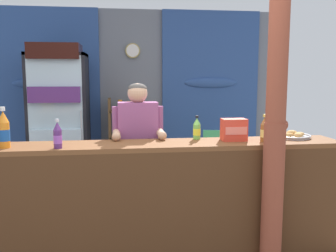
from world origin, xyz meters
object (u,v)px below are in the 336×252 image
Objects in this scene: shopkeeper at (138,141)px; soda_bottle_orange_soda at (4,131)px; snack_box_crackers at (234,130)px; stall_counter at (157,191)px; pastry_tray at (292,135)px; soda_bottle_grape_soda at (58,136)px; timber_post at (275,129)px; bottle_shelf_rack at (125,139)px; soda_bottle_lime_soda at (197,129)px; plastic_lawn_chair at (218,156)px; soda_bottle_iced_tea at (264,130)px; drink_fridge at (59,112)px.

soda_bottle_orange_soda is at bearing -156.81° from shopkeeper.
shopkeeper is 6.95× the size of snack_box_crackers.
shopkeeper is 4.53× the size of soda_bottle_orange_soda.
snack_box_crackers is at bearing 10.90° from stall_counter.
snack_box_crackers is 0.63× the size of pastry_tray.
soda_bottle_orange_soda is 0.44m from soda_bottle_grape_soda.
timber_post is 1.90× the size of bottle_shelf_rack.
soda_bottle_lime_soda is 1.01× the size of snack_box_crackers.
plastic_lawn_chair is at bearing 87.92° from timber_post.
soda_bottle_iced_tea is at bearing -23.46° from shopkeeper.
snack_box_crackers is at bearing 6.42° from soda_bottle_grape_soda.
snack_box_crackers is at bearing 2.73° from soda_bottle_orange_soda.
bottle_shelf_rack is (-1.16, 2.54, -0.48)m from timber_post.
timber_post is 1.74m from soda_bottle_grape_soda.
drink_fridge is 5.97× the size of soda_bottle_orange_soda.
pastry_tray is (0.28, -1.53, 0.52)m from plastic_lawn_chair.
stall_counter is 9.57× the size of pastry_tray.
pastry_tray is at bearing 49.74° from timber_post.
soda_bottle_orange_soda reaches higher than soda_bottle_iced_tea.
soda_bottle_orange_soda is 2.51m from pastry_tray.
pastry_tray is at bearing -2.53° from soda_bottle_lime_soda.
soda_bottle_iced_tea is at bearing 2.51° from stall_counter.
pastry_tray is (2.51, 0.17, -0.12)m from soda_bottle_orange_soda.
stall_counter is 9.89× the size of soda_bottle_orange_soda.
soda_bottle_lime_soda is at bearing 160.08° from snack_box_crackers.
snack_box_crackers is (0.70, 0.13, 0.49)m from stall_counter.
stall_counter is at bearing -169.10° from snack_box_crackers.
pastry_tray is (2.08, 0.24, -0.08)m from soda_bottle_grape_soda.
soda_bottle_orange_soda reaches higher than bottle_shelf_rack.
shopkeeper reaches higher than snack_box_crackers.
bottle_shelf_rack is 5.18× the size of soda_bottle_iced_tea.
stall_counter is at bearing -84.35° from bottle_shelf_rack.
bottle_shelf_rack is at bearing 117.12° from soda_bottle_iced_tea.
drink_fridge reaches higher than plastic_lawn_chair.
drink_fridge reaches higher than soda_bottle_lime_soda.
soda_bottle_lime_soda is (-0.62, -1.49, 0.59)m from plastic_lawn_chair.
soda_bottle_orange_soda reaches higher than stall_counter.
timber_post reaches higher than drink_fridge.
soda_bottle_iced_tea is (0.01, 0.25, -0.05)m from timber_post.
shopkeeper is 1.20m from soda_bottle_orange_soda.
pastry_tray is at bearing 6.63° from soda_bottle_grape_soda.
snack_box_crackers reaches higher than stall_counter.
timber_post is at bearing -130.26° from pastry_tray.
snack_box_crackers is (-0.31, -1.60, 0.59)m from plastic_lawn_chair.
stall_counter is 0.87m from snack_box_crackers.
soda_bottle_iced_tea is (-0.06, -1.70, 0.60)m from plastic_lawn_chair.
plastic_lawn_chair is (0.07, 1.94, -0.65)m from timber_post.
shopkeeper is at bearing 156.54° from soda_bottle_iced_tea.
soda_bottle_orange_soda is at bearing 178.00° from stall_counter.
drink_fridge is (-2.04, 2.25, -0.05)m from timber_post.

